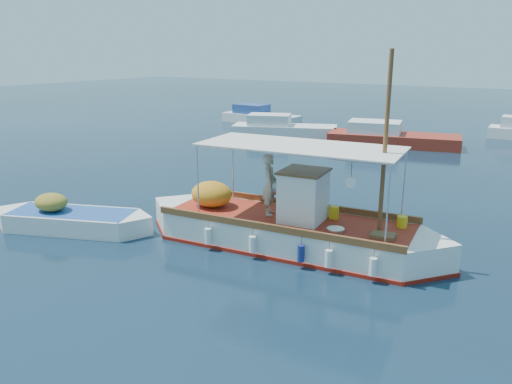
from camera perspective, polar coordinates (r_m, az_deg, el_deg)
The scene contains 6 objects.
ground at distance 16.63m, azimuth 2.54°, elevation -6.13°, with size 160.00×160.00×0.00m, color black.
fishing_caique at distance 16.47m, azimuth 3.39°, elevation -4.21°, with size 10.60×3.63×6.50m.
dinghy at distance 19.15m, azimuth -20.39°, elevation -3.15°, with size 5.73×3.20×1.50m.
bg_boat_nw at distance 37.95m, azimuth 2.91°, elevation 7.18°, with size 8.08×5.10×1.80m.
bg_boat_n at distance 35.21m, azimuth 14.98°, elevation 5.98°, with size 8.97×4.63×1.80m.
bg_boat_far_w at distance 44.73m, azimuth 0.35°, elevation 8.53°, with size 7.27×2.78×1.80m.
Camera 1 is at (7.60, -13.41, 6.23)m, focal length 35.00 mm.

